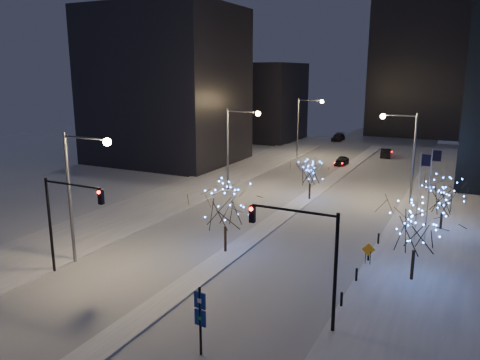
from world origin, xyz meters
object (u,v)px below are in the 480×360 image
Objects in this scene: street_lamp_w_mid at (235,138)px; traffic_signal_east at (309,248)px; wayfinding_sign at (200,314)px; street_lamp_w_far at (304,120)px; street_lamp_w_near at (79,181)px; construction_sign at (368,251)px; holiday_tree_median_near at (225,206)px; holiday_tree_plaza_near at (416,227)px; street_lamp_east at (406,146)px; holiday_tree_median_far at (310,172)px; traffic_signal_west at (65,212)px; car_mid at (386,153)px; holiday_tree_plaza_far at (444,196)px; car_far at (338,137)px; car_near at (342,161)px.

traffic_signal_east is (17.88, -26.00, -1.74)m from street_lamp_w_mid.
street_lamp_w_far is at bearing 109.21° from wayfinding_sign.
construction_sign is at bearing 25.73° from street_lamp_w_near.
holiday_tree_median_near is 1.02× the size of holiday_tree_plaza_near.
holiday_tree_median_far is at bearing -162.73° from street_lamp_east.
traffic_signal_west is at bearing -166.80° from construction_sign.
car_mid is 48.32m from construction_sign.
holiday_tree_plaza_far reaches higher than car_mid.
holiday_tree_median_near reaches higher than wayfinding_sign.
wayfinding_sign is (13.94, -31.08, -4.19)m from street_lamp_w_mid.
car_far reaches higher than car_mid.
street_lamp_w_mid is (0.00, 25.00, 0.00)m from street_lamp_w_near.
street_lamp_w_far is at bearing 130.85° from street_lamp_east.
construction_sign is (-3.29, 1.30, -2.79)m from holiday_tree_plaza_near.
street_lamp_east is 22.85m from car_near.
construction_sign is (10.80, 2.51, -2.80)m from holiday_tree_median_near.
construction_sign is at bearing 82.46° from traffic_signal_east.
traffic_signal_west is 11.85m from holiday_tree_median_near.
street_lamp_w_near is 25.00m from street_lamp_w_mid.
holiday_tree_median_far is at bearing 69.33° from street_lamp_w_near.
car_mid is at bearing 77.73° from street_lamp_w_near.
street_lamp_w_far is at bearing 101.04° from holiday_tree_median_near.
street_lamp_w_far is at bearing 24.32° from car_mid.
holiday_tree_plaza_near is at bearing -39.43° from construction_sign.
traffic_signal_east reaches higher than car_mid.
car_far is at bearing -56.99° from car_mid.
holiday_tree_plaza_near is at bearing 24.36° from traffic_signal_west.
holiday_tree_plaza_near reaches higher than construction_sign.
traffic_signal_east is at bearing -115.37° from construction_sign.
traffic_signal_west is at bearing -98.47° from car_near.
holiday_tree_plaza_near is at bearing -69.17° from car_near.
holiday_tree_median_near is at bearing 47.82° from traffic_signal_west.
street_lamp_w_near is 1.92× the size of car_far.
car_far is at bearing 114.29° from holiday_tree_plaza_far.
wayfinding_sign is at bearing -16.87° from traffic_signal_west.
traffic_signal_east is at bearing 3.29° from traffic_signal_west.
wayfinding_sign is at bearing -127.81° from traffic_signal_east.
street_lamp_w_near is 50.00m from street_lamp_w_far.
street_lamp_w_far reaches higher than traffic_signal_east.
street_lamp_east is 34.71m from wayfinding_sign.
car_far is at bearing 101.24° from holiday_tree_median_far.
street_lamp_east reaches higher than car_near.
street_lamp_w_mid is at bearing -171.04° from street_lamp_east.
holiday_tree_median_near reaches higher than car_far.
wayfinding_sign is at bearing -81.77° from holiday_tree_median_far.
street_lamp_east is 30.38m from car_mid.
holiday_tree_plaza_near reaches higher than holiday_tree_median_far.
holiday_tree_plaza_far is 1.38× the size of wayfinding_sign.
traffic_signal_east is 1.21× the size of holiday_tree_plaza_near.
holiday_tree_median_near is 1.13× the size of holiday_tree_plaza_far.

